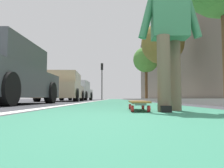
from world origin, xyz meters
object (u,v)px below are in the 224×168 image
(skater_person, at_px, (169,28))
(street_tree_mid, at_px, (163,43))
(traffic_light, at_px, (102,75))
(street_tree_far, at_px, (146,60))
(parked_car_mid, at_px, (62,88))
(skateboard, at_px, (138,103))
(parked_car_near, at_px, (0,75))
(parked_car_far, at_px, (77,91))

(skater_person, distance_m, street_tree_mid, 12.00)
(traffic_light, height_order, street_tree_far, street_tree_far)
(skater_person, xyz_separation_m, street_tree_far, (18.64, -2.49, 2.94))
(parked_car_mid, xyz_separation_m, traffic_light, (15.04, -1.24, 2.34))
(street_tree_far, bearing_deg, parked_car_mid, 149.30)
(skateboard, xyz_separation_m, parked_car_near, (2.59, 3.00, 0.61))
(traffic_light, bearing_deg, parked_car_far, 171.13)
(parked_car_near, relative_size, street_tree_mid, 0.82)
(parked_car_near, bearing_deg, parked_car_mid, -0.33)
(parked_car_near, height_order, street_tree_far, street_tree_far)
(parked_car_mid, distance_m, parked_car_far, 5.84)
(skater_person, distance_m, street_tree_far, 19.03)
(skateboard, bearing_deg, skater_person, -113.32)
(traffic_light, relative_size, street_tree_far, 0.85)
(skateboard, distance_m, skater_person, 0.92)
(skater_person, distance_m, traffic_light, 24.09)
(parked_car_mid, height_order, street_tree_far, street_tree_far)
(parked_car_mid, relative_size, street_tree_far, 0.87)
(parked_car_near, xyz_separation_m, street_tree_mid, (8.68, -5.84, 2.96))
(parked_car_near, distance_m, traffic_light, 21.33)
(parked_car_far, distance_m, street_tree_far, 7.83)
(skateboard, relative_size, street_tree_mid, 0.17)
(skater_person, height_order, parked_car_near, skater_person)
(skateboard, height_order, parked_car_far, parked_car_far)
(parked_car_mid, relative_size, traffic_light, 1.02)
(skater_person, xyz_separation_m, parked_car_mid, (8.86, 3.31, -0.24))
(skater_person, relative_size, street_tree_mid, 0.33)
(parked_car_mid, bearing_deg, skater_person, -159.50)
(skater_person, bearing_deg, parked_car_mid, 20.50)
(parked_car_near, xyz_separation_m, traffic_light, (21.16, -1.28, 2.33))
(skateboard, distance_m, parked_car_near, 4.02)
(parked_car_near, distance_m, street_tree_mid, 10.87)
(traffic_light, bearing_deg, parked_car_near, 176.54)
(parked_car_far, bearing_deg, traffic_light, -8.87)
(parked_car_far, distance_m, traffic_light, 9.60)
(street_tree_mid, bearing_deg, street_tree_far, 0.00)
(parked_car_mid, bearing_deg, parked_car_far, 1.89)
(traffic_light, bearing_deg, street_tree_mid, -159.95)
(traffic_light, xyz_separation_m, street_tree_mid, (-12.49, -4.56, 0.63))
(skateboard, distance_m, traffic_light, 24.00)
(parked_car_far, xyz_separation_m, street_tree_far, (3.93, -5.99, 3.15))
(street_tree_mid, bearing_deg, skater_person, 167.72)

